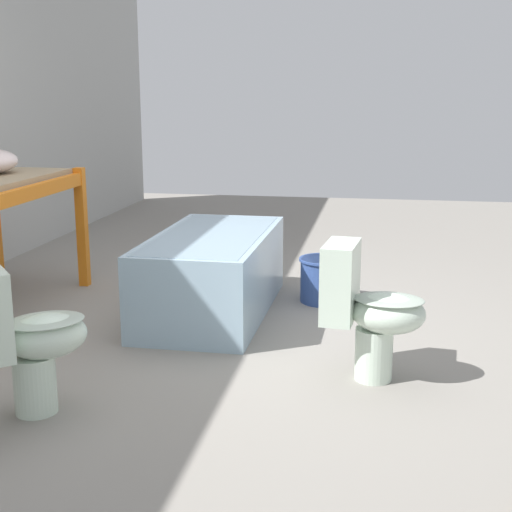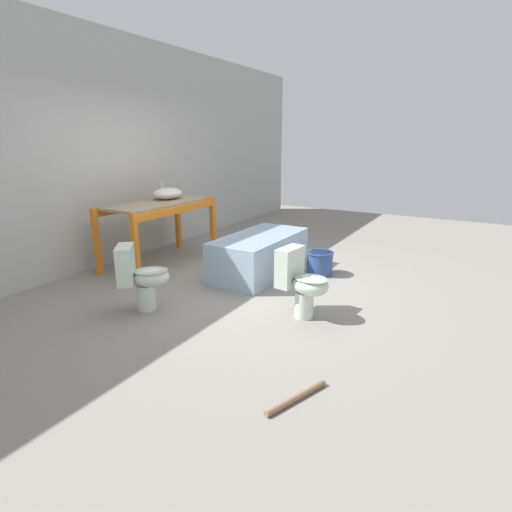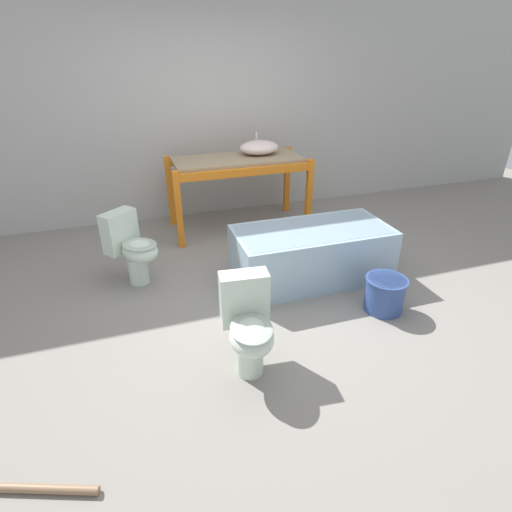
% 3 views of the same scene
% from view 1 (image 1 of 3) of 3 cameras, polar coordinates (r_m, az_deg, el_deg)
% --- Properties ---
extents(ground_plane, '(12.00, 12.00, 0.00)m').
position_cam_1_polar(ground_plane, '(4.34, -5.23, -6.59)').
color(ground_plane, gray).
extents(bathtub_main, '(1.52, 0.74, 0.54)m').
position_cam_1_polar(bathtub_main, '(4.76, -3.50, -0.93)').
color(bathtub_main, '#99B7CC').
rests_on(bathtub_main, ground_plane).
extents(toilet_near, '(0.58, 0.60, 0.71)m').
position_cam_1_polar(toilet_near, '(3.40, -18.14, -6.06)').
color(toilet_near, silver).
rests_on(toilet_near, ground_plane).
extents(toilet_far, '(0.37, 0.54, 0.71)m').
position_cam_1_polar(toilet_far, '(3.67, 8.96, -4.13)').
color(toilet_far, silver).
rests_on(toilet_far, ground_plane).
extents(bucket_white, '(0.36, 0.36, 0.31)m').
position_cam_1_polar(bucket_white, '(5.05, 5.49, -1.83)').
color(bucket_white, '#334C8C').
rests_on(bucket_white, ground_plane).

